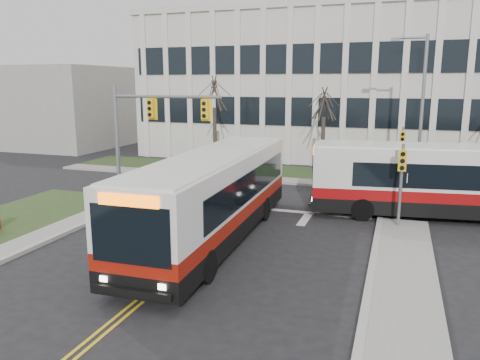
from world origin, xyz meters
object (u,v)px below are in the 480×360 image
object	(u,v)px
streetlight	(419,103)
bus_main	(214,198)
directory_sign	(328,161)
bus_cross	(450,183)

from	to	relation	value
streetlight	bus_main	bearing A→B (deg)	-121.32
directory_sign	bus_main	size ratio (longest dim) A/B	0.15
streetlight	directory_sign	world-z (taller)	streetlight
streetlight	bus_main	world-z (taller)	streetlight
streetlight	directory_sign	bearing A→B (deg)	166.77
directory_sign	bus_cross	size ratio (longest dim) A/B	0.16
directory_sign	bus_main	world-z (taller)	bus_main
streetlight	bus_cross	distance (m)	7.68
directory_sign	bus_cross	world-z (taller)	bus_cross
directory_sign	streetlight	bearing A→B (deg)	-13.23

